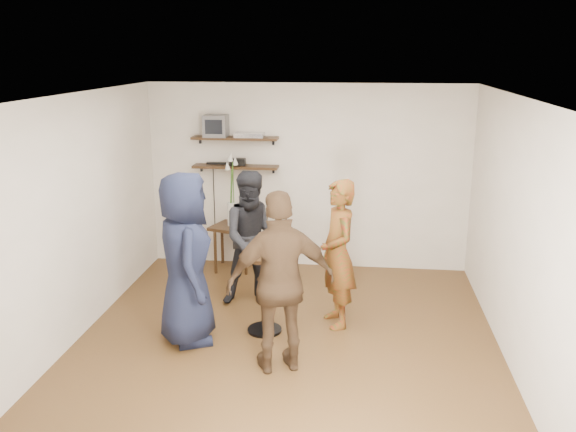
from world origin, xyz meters
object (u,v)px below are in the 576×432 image
Objects in this scene: radio at (238,162)px; person_brown at (281,283)px; person_plaid at (338,254)px; person_dark at (254,238)px; person_navy at (185,259)px; drinks_table at (264,282)px; crt_monitor at (216,126)px; dvd_deck at (250,135)px; side_table at (233,233)px.

radio is 3.12m from person_brown.
radio is 0.13× the size of person_plaid.
person_dark reaches higher than radio.
drinks_table is at bearing -90.00° from person_navy.
person_dark is at bearing -60.50° from crt_monitor.
crt_monitor reaches higher than person_dark.
person_navy is (0.21, -2.42, -1.10)m from crt_monitor.
dvd_deck is 3.17m from person_brown.
person_plaid is (1.49, -1.82, -0.68)m from radio.
side_table is (0.24, -0.17, -1.48)m from crt_monitor.
crt_monitor is 0.47× the size of side_table.
dvd_deck is at bearing 0.00° from crt_monitor.
person_navy is at bearing -85.05° from crt_monitor.
dvd_deck reaches higher than drinks_table.
radio is 1.55m from person_dark.
dvd_deck is 1.39m from side_table.
crt_monitor is 0.58m from radio.
radio is at bearing 108.34° from drinks_table.
person_navy is (-1.57, -0.59, 0.08)m from person_plaid.
person_dark is at bearing -70.99° from radio.
person_plaid reaches higher than radio.
person_navy is at bearing -132.93° from person_dark.
side_table is at bearing -89.43° from person_brown.
side_table is 0.38× the size of person_brown.
person_dark is at bearing -47.07° from person_navy.
person_brown is (1.28, -2.90, -1.12)m from crt_monitor.
radio is 2.41m from drinks_table.
person_plaid is 0.91× the size of person_navy.
dvd_deck is 2.62m from person_navy.
person_brown is (0.29, -0.79, 0.31)m from drinks_table.
radio is at bearing -23.28° from person_navy.
crt_monitor reaches higher than radio.
radio is 0.12× the size of person_navy.
person_brown reaches higher than drinks_table.
radio is 2.49m from person_navy.
dvd_deck is 2.54m from drinks_table.
side_table is 2.27m from person_plaid.
person_plaid is 1.68m from person_navy.
radio is at bearing -91.43° from person_brown.
dvd_deck is at bearing -94.64° from person_brown.
drinks_table is 0.54× the size of person_plaid.
person_navy is at bearing -89.33° from person_plaid.
crt_monitor is 1.45× the size of radio.
person_dark is (0.27, -1.31, -1.07)m from dvd_deck.
person_dark reaches higher than drinks_table.
crt_monitor is at bearing -155.79° from person_plaid.
person_plaid reaches higher than side_table.
dvd_deck is 0.22× the size of person_brown.
person_dark is at bearing -136.41° from person_plaid.
radio is 0.32× the size of side_table.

